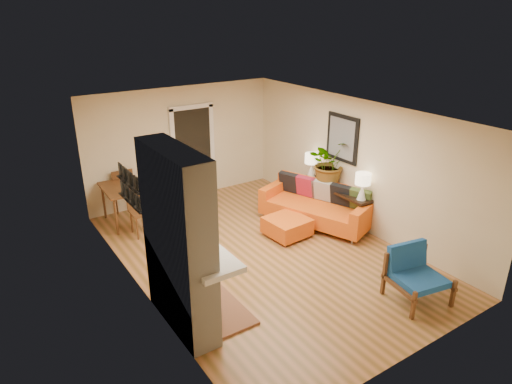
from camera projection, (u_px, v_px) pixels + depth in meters
room_shell at (218, 149)px, 10.24m from camera, size 6.50×6.50×6.50m
fireplace at (181, 245)px, 6.10m from camera, size 1.09×1.68×2.60m
sofa at (318, 204)px, 9.47m from camera, size 1.71×2.46×0.89m
ottoman at (287, 226)px, 8.92m from camera, size 0.81×0.81×0.38m
blue_chair at (414, 271)px, 6.97m from camera, size 0.93×0.91×0.84m
dining_table at (127, 193)px, 9.36m from camera, size 0.80×1.84×0.99m
console_table at (334, 194)px, 9.50m from camera, size 0.34×1.85×0.72m
lamp_near at (363, 183)px, 8.73m from camera, size 0.30×0.30×0.54m
lamp_far at (311, 162)px, 9.90m from camera, size 0.30×0.30×0.54m
houseplant at (329, 162)px, 9.40m from camera, size 0.95×0.84×1.00m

